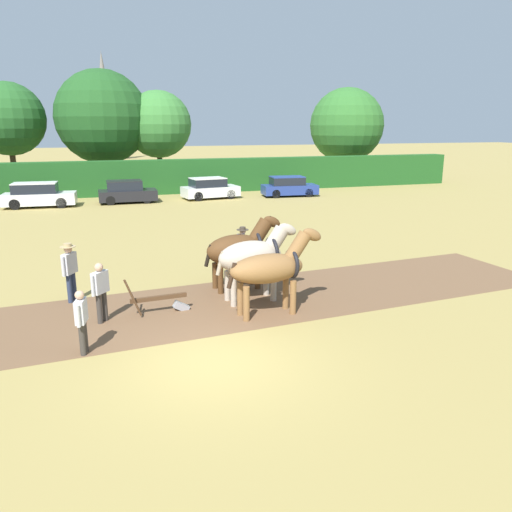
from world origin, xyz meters
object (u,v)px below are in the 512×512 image
at_px(draft_horse_trail_left, 239,249).
at_px(farmer_at_plow, 100,288).
at_px(tree_center_left, 8,119).
at_px(tree_center_right, 158,124).
at_px(parked_car_center_left, 127,192).
at_px(plow, 164,301).
at_px(parked_car_left, 38,195).
at_px(church_spire, 105,104).
at_px(parked_car_center_right, 289,187).
at_px(tree_center, 102,117).
at_px(farmer_onlooker_left, 82,318).
at_px(parked_car_center, 210,189).
at_px(draft_horse_lead_right, 254,257).
at_px(farmer_onlooker_right, 70,267).
at_px(farmer_beside_team, 243,246).
at_px(draft_horse_lead_left, 271,268).
at_px(tree_right, 347,125).

xyz_separation_m(draft_horse_trail_left, farmer_at_plow, (-4.31, -1.65, -0.36)).
xyz_separation_m(tree_center_left, tree_center_right, (11.56, -1.33, -0.41)).
bearing_deg(parked_car_center_left, plow, -91.24).
bearing_deg(parked_car_left, church_spire, 86.54).
bearing_deg(parked_car_center_right, church_spire, 108.77).
bearing_deg(tree_center, parked_car_center_right, -35.86).
bearing_deg(tree_center_left, farmer_onlooker_left, -80.52).
relative_size(tree_center_right, parked_car_center_right, 1.91).
distance_m(parked_car_left, parked_car_center, 11.40).
height_order(tree_center_left, plow, tree_center_left).
height_order(draft_horse_lead_right, farmer_onlooker_right, draft_horse_lead_right).
bearing_deg(farmer_at_plow, draft_horse_trail_left, 62.09).
relative_size(draft_horse_lead_right, farmer_beside_team, 1.56).
relative_size(tree_center, parked_car_left, 2.10).
height_order(draft_horse_lead_right, parked_car_left, draft_horse_lead_right).
distance_m(farmer_at_plow, parked_car_center, 23.42).
xyz_separation_m(parked_car_left, parked_car_center, (11.39, 0.43, -0.04)).
bearing_deg(tree_center_left, draft_horse_trail_left, -70.95).
xyz_separation_m(parked_car_center_left, parked_car_center_right, (11.71, -0.38, -0.02)).
height_order(tree_center, draft_horse_lead_left, tree_center).
height_order(church_spire, draft_horse_trail_left, church_spire).
xyz_separation_m(church_spire, parked_car_center_left, (-0.28, -45.42, -7.47)).
bearing_deg(tree_center_right, parked_car_center_left, -111.72).
distance_m(tree_center, farmer_beside_team, 28.10).
distance_m(tree_center_right, plow, 30.76).
height_order(tree_center, draft_horse_lead_right, tree_center).
height_order(draft_horse_lead_left, plow, draft_horse_lead_left).
relative_size(church_spire, parked_car_center, 3.74).
bearing_deg(church_spire, parked_car_center_left, -90.35).
height_order(tree_center, tree_center_right, tree_center).
bearing_deg(parked_car_center_left, farmer_at_plow, -95.59).
distance_m(tree_center_left, draft_horse_lead_left, 34.43).
relative_size(draft_horse_trail_left, parked_car_center_left, 0.69).
height_order(draft_horse_lead_left, parked_car_center_left, draft_horse_lead_left).
bearing_deg(parked_car_center, parked_car_left, 174.32).
relative_size(tree_right, parked_car_left, 1.91).
bearing_deg(draft_horse_lead_right, farmer_onlooker_right, 159.26).
distance_m(tree_center_left, plow, 32.82).
distance_m(parked_car_center_left, parked_car_center_right, 11.72).
height_order(plow, farmer_onlooker_right, farmer_onlooker_right).
distance_m(farmer_beside_team, parked_car_center_right, 20.29).
distance_m(draft_horse_lead_right, plow, 2.92).
xyz_separation_m(tree_center_right, draft_horse_lead_right, (-1.11, -29.93, -3.84)).
xyz_separation_m(tree_center, tree_right, (22.49, 0.57, -0.64)).
relative_size(tree_center_right, farmer_onlooker_left, 5.22).
height_order(farmer_onlooker_right, parked_car_center_right, farmer_onlooker_right).
distance_m(farmer_at_plow, farmer_onlooker_right, 2.14).
bearing_deg(plow, parked_car_center_right, 56.04).
distance_m(parked_car_center, parked_car_center_right, 5.92).
xyz_separation_m(parked_car_left, parked_car_center_right, (17.28, -0.16, -0.05)).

